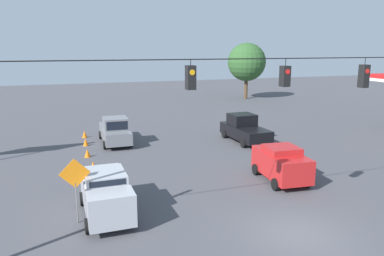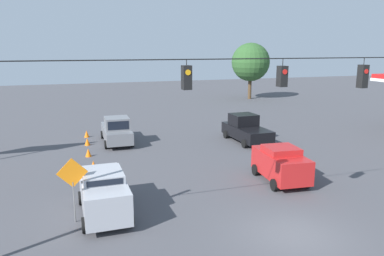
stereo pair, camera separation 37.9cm
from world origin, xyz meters
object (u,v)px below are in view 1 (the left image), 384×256
pickup_truck_grey_withflow_far (115,131)px  pickup_truck_black_oncoming_far (244,129)px  overhead_signal_span (284,113)px  traffic_cone_fourth (87,153)px  traffic_cone_fifth (86,142)px  traffic_cone_nearest (104,201)px  work_zone_sign (75,178)px  sedan_silver_parked_shoulder (106,193)px  tree_horizon_left (247,62)px  traffic_cone_second (96,182)px  traffic_cone_farthest (85,134)px  sedan_red_crossing_near (281,163)px  traffic_cone_third (93,166)px

pickup_truck_grey_withflow_far → pickup_truck_black_oncoming_far: bearing=164.3°
overhead_signal_span → traffic_cone_fourth: (7.10, -12.56, -4.41)m
pickup_truck_grey_withflow_far → traffic_cone_fifth: size_ratio=9.23×
traffic_cone_nearest → work_zone_sign: bearing=46.4°
sedan_silver_parked_shoulder → tree_horizon_left: bearing=-126.2°
traffic_cone_fourth → tree_horizon_left: (-24.18, -23.21, 5.00)m
overhead_signal_span → sedan_silver_parked_shoulder: (6.99, -2.93, -3.65)m
tree_horizon_left → traffic_cone_second: bearing=50.4°
overhead_signal_span → tree_horizon_left: bearing=-115.5°
pickup_truck_black_oncoming_far → tree_horizon_left: tree_horizon_left is taller
overhead_signal_span → traffic_cone_nearest: 9.13m
pickup_truck_grey_withflow_far → traffic_cone_farthest: 3.55m
overhead_signal_span → work_zone_sign: 9.04m
pickup_truck_black_oncoming_far → traffic_cone_second: 13.73m
sedan_red_crossing_near → traffic_cone_fifth: sedan_red_crossing_near is taller
overhead_signal_span → traffic_cone_fourth: bearing=-60.5°
traffic_cone_nearest → traffic_cone_farthest: size_ratio=1.00×
traffic_cone_second → work_zone_sign: size_ratio=0.20×
sedan_red_crossing_near → pickup_truck_black_oncoming_far: 9.15m
traffic_cone_third → tree_horizon_left: (-24.06, -26.27, 5.00)m
pickup_truck_grey_withflow_far → traffic_cone_farthest: size_ratio=9.23×
traffic_cone_nearest → traffic_cone_farthest: 14.63m
traffic_cone_fifth → traffic_cone_farthest: (-0.11, -2.78, 0.00)m
traffic_cone_nearest → tree_horizon_left: size_ratio=0.07×
traffic_cone_farthest → tree_horizon_left: tree_horizon_left is taller
sedan_red_crossing_near → traffic_cone_third: (9.71, -5.35, -0.74)m
traffic_cone_farthest → sedan_red_crossing_near: bearing=123.8°
traffic_cone_second → traffic_cone_fourth: size_ratio=1.00×
traffic_cone_nearest → work_zone_sign: 2.48m
pickup_truck_grey_withflow_far → work_zone_sign: (3.50, 13.19, 1.01)m
sedan_red_crossing_near → traffic_cone_fifth: size_ratio=7.10×
pickup_truck_black_oncoming_far → tree_horizon_left: size_ratio=0.63×
traffic_cone_second → traffic_cone_farthest: same height
traffic_cone_second → work_zone_sign: bearing=74.0°
sedan_silver_parked_shoulder → traffic_cone_fifth: bearing=-90.0°
traffic_cone_third → traffic_cone_fifth: same height
traffic_cone_third → traffic_cone_nearest: bearing=89.8°
traffic_cone_third → work_zone_sign: work_zone_sign is taller
traffic_cone_second → tree_horizon_left: size_ratio=0.07×
tree_horizon_left → pickup_truck_black_oncoming_far: bearing=62.1°
pickup_truck_grey_withflow_far → work_zone_sign: size_ratio=1.86×
overhead_signal_span → traffic_cone_farthest: bearing=-69.6°
overhead_signal_span → sedan_red_crossing_near: 6.18m
work_zone_sign → pickup_truck_black_oncoming_far: bearing=-141.8°
traffic_cone_fourth → traffic_cone_fifth: same height
sedan_red_crossing_near → traffic_cone_farthest: bearing=-56.2°
tree_horizon_left → traffic_cone_farthest: bearing=35.8°
traffic_cone_second → sedan_silver_parked_shoulder: bearing=91.4°
work_zone_sign → traffic_cone_nearest: bearing=-133.6°
pickup_truck_black_oncoming_far → work_zone_sign: (13.29, 10.44, 1.01)m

